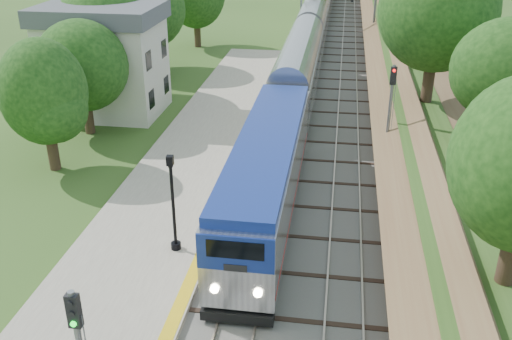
# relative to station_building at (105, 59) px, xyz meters

# --- Properties ---
(trackbed) EXTENTS (9.50, 170.00, 0.28)m
(trackbed) POSITION_rel_station_building_xyz_m (16.00, 30.00, -4.02)
(trackbed) COLOR #4C4944
(trackbed) RESTS_ON ground
(platform) EXTENTS (6.40, 68.00, 0.38)m
(platform) POSITION_rel_station_building_xyz_m (8.80, -14.00, -3.90)
(platform) COLOR gray
(platform) RESTS_ON ground
(yellow_stripe) EXTENTS (0.55, 68.00, 0.01)m
(yellow_stripe) POSITION_rel_station_building_xyz_m (11.65, -14.00, -3.70)
(yellow_stripe) COLOR gold
(yellow_stripe) RESTS_ON platform
(embankment) EXTENTS (10.64, 170.00, 11.70)m
(embankment) POSITION_rel_station_building_xyz_m (24.35, 30.00, -2.14)
(embankment) COLOR brown
(embankment) RESTS_ON ground
(station_building) EXTENTS (8.60, 6.60, 8.00)m
(station_building) POSITION_rel_station_building_xyz_m (0.00, 0.00, 0.00)
(station_building) COLOR beige
(station_building) RESTS_ON ground
(signal_gantry) EXTENTS (8.40, 0.38, 6.20)m
(signal_gantry) POSITION_rel_station_building_xyz_m (16.47, 24.99, 0.73)
(signal_gantry) COLOR slate
(signal_gantry) RESTS_ON ground
(trees_behind_platform) EXTENTS (7.82, 53.32, 7.21)m
(trees_behind_platform) POSITION_rel_station_building_xyz_m (2.83, -9.33, 0.44)
(trees_behind_platform) COLOR #332316
(trees_behind_platform) RESTS_ON ground
(train) EXTENTS (2.87, 115.19, 4.22)m
(train) POSITION_rel_station_building_xyz_m (14.00, 33.93, -1.92)
(train) COLOR black
(train) RESTS_ON trackbed
(lamppost_far) EXTENTS (0.45, 0.45, 4.60)m
(lamppost_far) POSITION_rel_station_building_xyz_m (10.40, -18.22, -1.66)
(lamppost_far) COLOR black
(lamppost_far) RESTS_ON platform
(signal_farside) EXTENTS (0.35, 0.27, 6.30)m
(signal_farside) POSITION_rel_station_building_xyz_m (20.20, -7.45, -0.12)
(signal_farside) COLOR slate
(signal_farside) RESTS_ON ground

